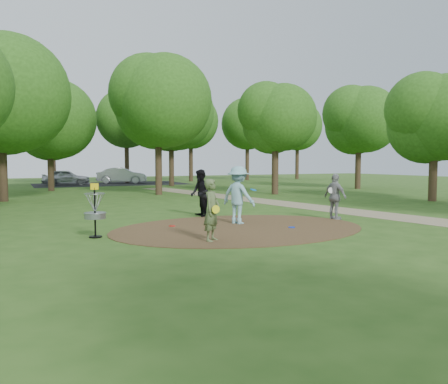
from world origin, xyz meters
name	(u,v)px	position (x,y,z in m)	size (l,w,h in m)	color
ground	(240,228)	(0.00, 0.00, 0.00)	(100.00, 100.00, 0.00)	#2D5119
dirt_clearing	(240,228)	(0.00, 0.00, 0.01)	(8.40, 8.40, 0.02)	#47301C
footpath	(352,212)	(6.50, 2.00, 0.01)	(2.00, 40.00, 0.01)	#8C7A5B
parking_lot	(111,184)	(2.00, 30.00, 0.00)	(14.00, 8.00, 0.01)	black
player_observer_with_disc	(212,210)	(-1.78, -1.70, 0.85)	(0.72, 0.72, 1.69)	#54653A
player_throwing_with_disc	(238,195)	(0.41, 0.91, 1.00)	(1.39, 1.48, 1.99)	#88C0CB
player_walking_with_disc	(200,193)	(0.01, 3.33, 0.93)	(0.77, 0.95, 1.85)	black
player_waiting_with_disc	(335,197)	(4.18, 0.35, 0.85)	(0.58, 1.05, 1.71)	gray
disc_ground_blue	(292,227)	(1.52, -0.70, 0.03)	(0.22, 0.22, 0.02)	#0B2CC6
disc_ground_red	(172,226)	(-1.87, 1.28, 0.03)	(0.22, 0.22, 0.02)	red
car_left	(66,177)	(-2.12, 29.82, 0.71)	(1.68, 4.17, 1.42)	#B4B4BC
car_right	(122,176)	(3.15, 30.57, 0.78)	(1.65, 4.74, 1.56)	#B1B5B9
disc_golf_basket	(95,207)	(-4.50, 0.30, 0.87)	(0.63, 0.63, 1.54)	black
tree_ring	(180,102)	(1.51, 9.65, 5.29)	(37.17, 46.05, 9.42)	#332316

